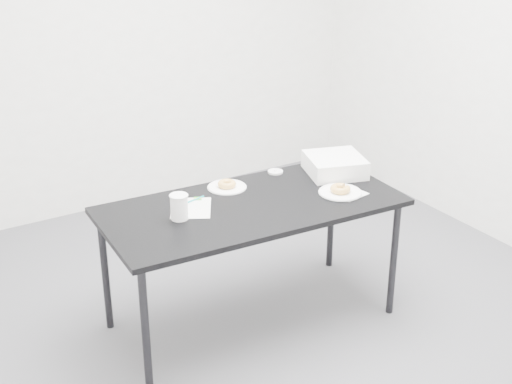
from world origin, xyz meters
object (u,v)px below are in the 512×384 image
table (252,213)px  bakery_box (335,165)px  pen (195,199)px  donut_near (340,189)px  plate_far (227,187)px  coffee_cup (179,207)px  donut_far (227,184)px  scorecard (191,208)px  plate_near (340,192)px

table → bakery_box: size_ratio=5.19×
pen → donut_near: bearing=-38.4°
table → plate_far: plate_far is taller
pen → donut_near: donut_near is taller
coffee_cup → donut_far: bearing=28.9°
scorecard → coffee_cup: bearing=-112.2°
table → donut_far: 0.27m
table → bakery_box: (0.65, 0.11, 0.11)m
donut_near → coffee_cup: bearing=169.0°
plate_near → donut_far: (-0.50, 0.40, 0.02)m
pen → bakery_box: size_ratio=0.38×
bakery_box → pen: bearing=-167.3°
plate_near → plate_far: bearing=141.1°
table → pen: bearing=144.1°
table → donut_far: (-0.01, 0.26, 0.08)m
donut_near → table: bearing=163.8°
pen → plate_far: bearing=1.5°
table → coffee_cup: size_ratio=12.21×
scorecard → plate_near: (0.80, -0.26, 0.01)m
scorecard → plate_far: plate_far is taller
pen → bakery_box: bakery_box is taller
scorecard → plate_near: plate_near is taller
donut_near → donut_far: bearing=141.1°
plate_near → coffee_cup: 0.93m
table → pen: 0.32m
plate_far → scorecard: bearing=-155.0°
coffee_cup → scorecard: bearing=38.3°
pen → coffee_cup: size_ratio=0.90×
scorecard → pen: bearing=79.4°
donut_near → donut_far: size_ratio=1.09×
pen → donut_near: 0.81m
scorecard → plate_far: size_ratio=1.18×
table → scorecard: (-0.31, 0.12, 0.06)m
donut_far → bakery_box: size_ratio=0.33×
bakery_box → plate_near: bearing=-103.3°
coffee_cup → plate_far: bearing=28.9°
pen → plate_near: bearing=-38.4°
pen → donut_far: 0.24m
table → plate_far: 0.27m
donut_near → plate_far: 0.64m
donut_far → plate_far: bearing=0.0°
table → plate_near: bearing=-13.0°
table → bakery_box: bakery_box is taller
pen → donut_far: (0.23, 0.06, 0.02)m
table → bakery_box: bearing=13.2°
plate_near → donut_near: bearing=0.0°
scorecard → donut_near: 0.84m
coffee_cup → bakery_box: bearing=4.3°
plate_far → coffee_cup: coffee_cup is taller
scorecard → bakery_box: size_ratio=0.82×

